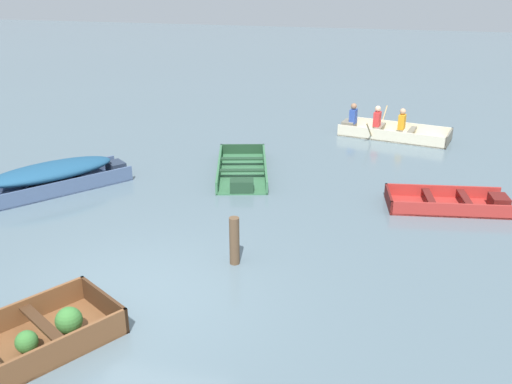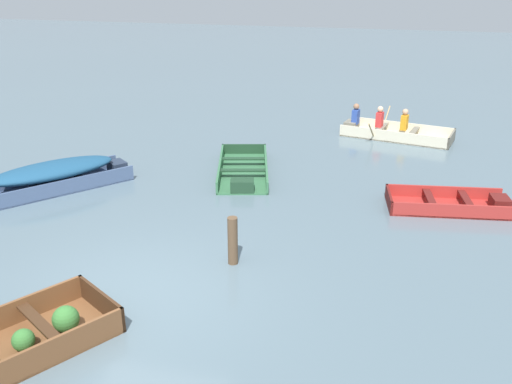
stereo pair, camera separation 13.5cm
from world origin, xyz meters
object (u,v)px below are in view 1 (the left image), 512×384
skiff_green_near_moored (242,171)px  dinghy_wooden_brown_foreground (11,348)px  skiff_slate_blue_mid_moored (53,175)px  skiff_red_far_moored (452,203)px  mooring_post (234,241)px  rowboat_cream_with_crew (387,130)px

skiff_green_near_moored → dinghy_wooden_brown_foreground: bearing=-98.8°
skiff_slate_blue_mid_moored → skiff_red_far_moored: bearing=7.1°
skiff_slate_blue_mid_moored → mooring_post: bearing=-25.2°
skiff_slate_blue_mid_moored → mooring_post: (5.00, -2.35, 0.06)m
dinghy_wooden_brown_foreground → skiff_green_near_moored: dinghy_wooden_brown_foreground is taller
skiff_red_far_moored → rowboat_cream_with_crew: bearing=106.4°
skiff_red_far_moored → mooring_post: mooring_post is taller
rowboat_cream_with_crew → skiff_slate_blue_mid_moored: bearing=-139.5°
rowboat_cream_with_crew → mooring_post: bearing=-105.3°
skiff_slate_blue_mid_moored → skiff_red_far_moored: (8.89, 1.11, -0.27)m
dinghy_wooden_brown_foreground → mooring_post: size_ratio=3.42×
skiff_slate_blue_mid_moored → rowboat_cream_with_crew: size_ratio=1.00×
skiff_red_far_moored → dinghy_wooden_brown_foreground: bearing=-132.4°
skiff_green_near_moored → mooring_post: bearing=-76.7°
skiff_green_near_moored → skiff_slate_blue_mid_moored: (-3.97, -1.99, 0.28)m
skiff_green_near_moored → rowboat_cream_with_crew: bearing=51.7°
dinghy_wooden_brown_foreground → skiff_slate_blue_mid_moored: size_ratio=0.89×
skiff_green_near_moored → skiff_red_far_moored: (4.92, -0.89, 0.01)m
dinghy_wooden_brown_foreground → skiff_red_far_moored: size_ratio=1.14×
mooring_post → dinghy_wooden_brown_foreground: bearing=-124.4°
skiff_green_near_moored → skiff_slate_blue_mid_moored: skiff_slate_blue_mid_moored is taller
dinghy_wooden_brown_foreground → skiff_green_near_moored: size_ratio=0.96×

